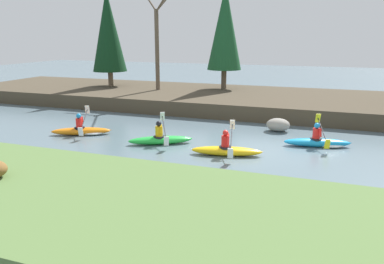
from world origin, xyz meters
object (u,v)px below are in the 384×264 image
at_px(kayaker_lead, 320,142).
at_px(kayaker_far_back, 83,130).
at_px(kayaker_middle, 227,150).
at_px(boulder_midstream, 278,125).
at_px(kayaker_trailing, 161,139).

xyz_separation_m(kayaker_lead, kayaker_far_back, (-10.43, -1.65, 0.00)).
height_order(kayaker_lead, kayaker_middle, same).
bearing_deg(boulder_midstream, kayaker_far_back, -156.51).
relative_size(kayaker_far_back, boulder_midstream, 2.42).
xyz_separation_m(kayaker_far_back, boulder_midstream, (8.46, 3.68, 0.12)).
height_order(kayaker_middle, kayaker_trailing, same).
xyz_separation_m(kayaker_middle, kayaker_far_back, (-7.08, 0.78, -0.02)).
bearing_deg(kayaker_far_back, boulder_midstream, -1.36).
xyz_separation_m(kayaker_trailing, boulder_midstream, (4.43, 3.90, 0.09)).
bearing_deg(kayaker_lead, kayaker_trailing, -177.16).
relative_size(kayaker_trailing, boulder_midstream, 2.38).
bearing_deg(kayaker_far_back, kayaker_trailing, -27.95).
bearing_deg(boulder_midstream, kayaker_lead, -45.94).
height_order(kayaker_far_back, boulder_midstream, kayaker_far_back).
height_order(kayaker_lead, boulder_midstream, kayaker_lead).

